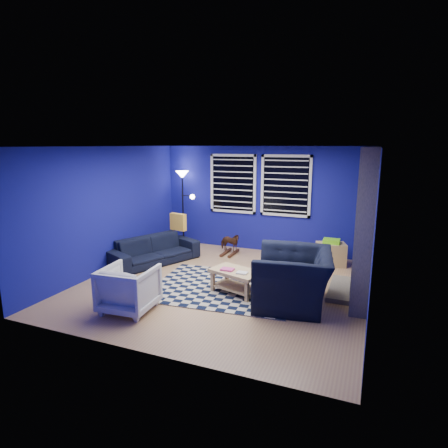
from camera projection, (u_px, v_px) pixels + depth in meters
name	position (u px, v px, depth m)	size (l,w,h in m)	color
floor	(223.00, 285.00, 6.90)	(5.00, 5.00, 0.00)	tan
ceiling	(223.00, 146.00, 6.38)	(5.00, 5.00, 0.00)	white
wall_back	(263.00, 199.00, 8.91)	(5.00, 5.00, 0.00)	navy
wall_left	(109.00, 209.00, 7.56)	(5.00, 5.00, 0.00)	navy
wall_right	(374.00, 230.00, 5.72)	(5.00, 5.00, 0.00)	navy
fireplace	(365.00, 226.00, 6.24)	(0.65, 2.00, 2.50)	gray
window_left	(233.00, 184.00, 9.07)	(1.17, 0.06, 1.42)	black
window_right	(286.00, 186.00, 8.60)	(1.17, 0.06, 1.42)	black
tv	(373.00, 202.00, 7.52)	(0.07, 1.00, 0.58)	black
rug	(224.00, 287.00, 6.75)	(2.50, 2.00, 0.02)	black
sofa	(154.00, 250.00, 8.10)	(0.77, 1.97, 0.58)	black
armchair_big	(293.00, 278.00, 6.00)	(1.18, 1.35, 0.88)	black
armchair_bent	(129.00, 289.00, 5.76)	(0.76, 0.79, 0.72)	gray
rocking_horse	(230.00, 242.00, 8.75)	(0.52, 0.24, 0.44)	#402314
coffee_table	(236.00, 277.00, 6.44)	(0.99, 0.74, 0.44)	tan
cabinet	(331.00, 254.00, 7.95)	(0.68, 0.56, 0.58)	tan
floor_lamp	(183.00, 185.00, 9.33)	(0.51, 0.32, 1.89)	black
throw_pillow	(178.00, 222.00, 8.69)	(0.41, 0.12, 0.39)	gold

